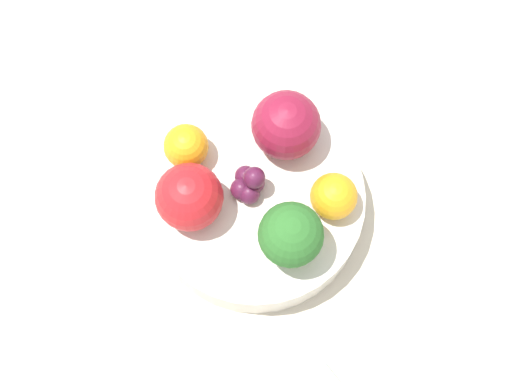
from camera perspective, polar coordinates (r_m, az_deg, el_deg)
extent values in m
plane|color=gray|center=(0.68, 0.00, -2.01)|extent=(6.00, 6.00, 0.00)
cube|color=beige|center=(0.68, 0.00, -1.76)|extent=(1.20, 1.20, 0.02)
cylinder|color=silver|center=(0.64, 0.00, -0.92)|extent=(0.19, 0.19, 0.04)
cylinder|color=#8CB76B|center=(0.60, 2.68, -4.16)|extent=(0.02, 0.02, 0.02)
sphere|color=#2D6B28|center=(0.57, 2.81, -3.43)|extent=(0.05, 0.05, 0.05)
sphere|color=maroon|center=(0.62, 2.43, 5.36)|extent=(0.06, 0.06, 0.06)
sphere|color=red|center=(0.59, -5.31, -0.72)|extent=(0.06, 0.06, 0.06)
sphere|color=orange|center=(0.62, -5.61, 3.66)|extent=(0.04, 0.04, 0.04)
sphere|color=orange|center=(0.61, 6.24, -0.35)|extent=(0.04, 0.04, 0.04)
sphere|color=#511938|center=(0.62, -0.84, 1.26)|extent=(0.02, 0.02, 0.02)
sphere|color=#511938|center=(0.62, -1.19, 0.24)|extent=(0.02, 0.02, 0.02)
sphere|color=#511938|center=(0.61, -0.54, -0.16)|extent=(0.02, 0.02, 0.02)
sphere|color=#511938|center=(0.62, 0.28, 0.82)|extent=(0.02, 0.02, 0.02)
sphere|color=#511938|center=(0.60, -0.50, 1.08)|extent=(0.02, 0.02, 0.02)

